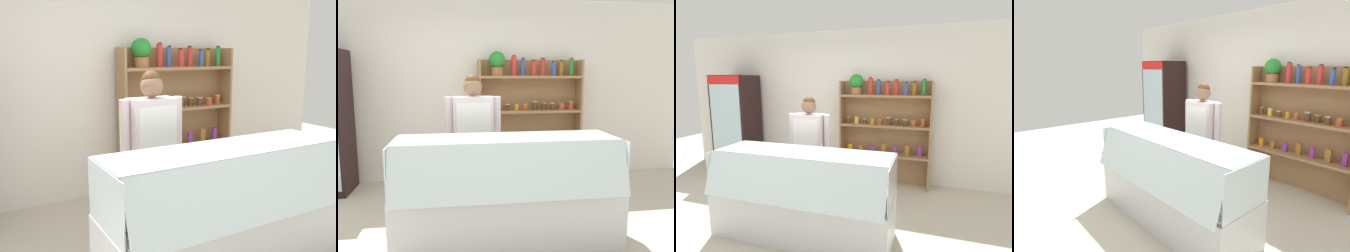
% 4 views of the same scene
% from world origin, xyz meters
% --- Properties ---
extents(back_wall, '(6.80, 0.10, 2.70)m').
position_xyz_m(back_wall, '(0.00, 2.12, 1.35)').
color(back_wall, white).
rests_on(back_wall, ground).
extents(shelving_unit, '(1.54, 0.29, 1.91)m').
position_xyz_m(shelving_unit, '(0.78, 1.90, 1.08)').
color(shelving_unit, '#9E754C').
rests_on(shelving_unit, ground).
extents(deli_display_case, '(2.06, 0.76, 1.01)m').
position_xyz_m(deli_display_case, '(0.20, 0.01, 0.31)').
color(deli_display_case, silver).
rests_on(deli_display_case, ground).
extents(shop_clerk, '(0.63, 0.25, 1.58)m').
position_xyz_m(shop_clerk, '(-0.07, 0.79, 0.93)').
color(shop_clerk, '#4C4233').
rests_on(shop_clerk, ground).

